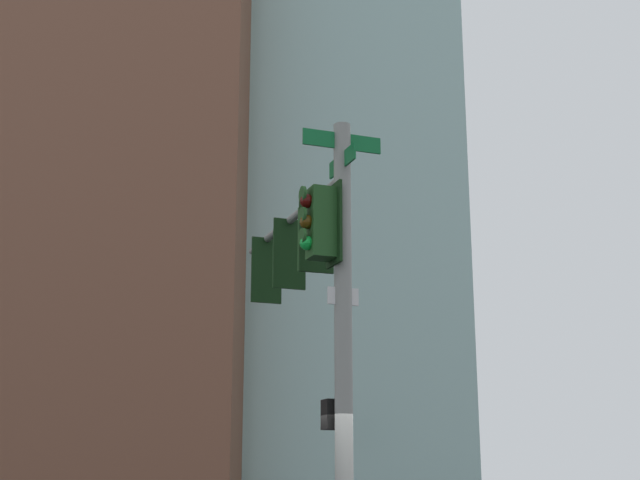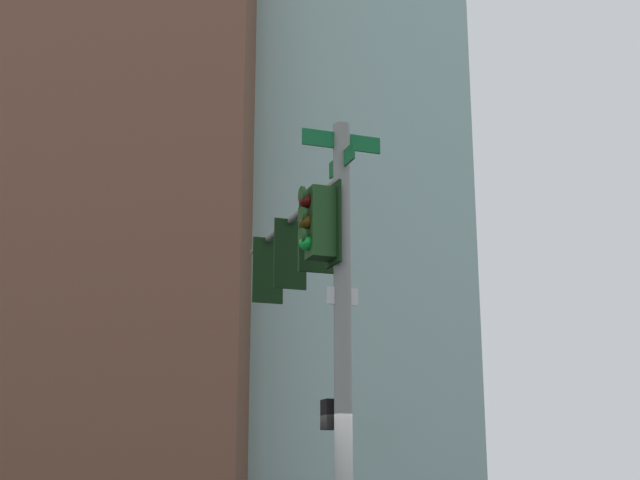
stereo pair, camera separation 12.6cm
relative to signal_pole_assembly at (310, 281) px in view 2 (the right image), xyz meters
name	(u,v)px [view 2 (the right image)]	position (x,y,z in m)	size (l,w,h in m)	color
signal_pole_assembly	(310,281)	(0.00, 0.00, 0.00)	(4.54, 2.50, 6.58)	gray
building_brick_midblock	(122,277)	(47.11, 17.53, 10.96)	(22.00, 14.55, 31.00)	#4C3328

